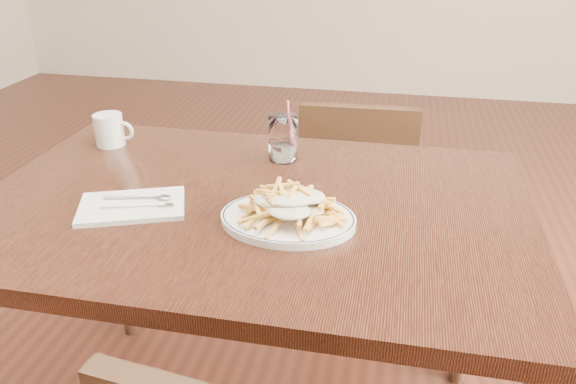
% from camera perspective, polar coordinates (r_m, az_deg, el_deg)
% --- Properties ---
extents(table, '(1.20, 0.80, 0.75)m').
position_cam_1_polar(table, '(1.27, -3.64, -3.97)').
color(table, black).
rests_on(table, ground).
extents(chair_far, '(0.38, 0.38, 0.80)m').
position_cam_1_polar(chair_far, '(1.93, 6.91, -0.39)').
color(chair_far, black).
rests_on(chair_far, ground).
extents(fries_plate, '(0.31, 0.28, 0.02)m').
position_cam_1_polar(fries_plate, '(1.13, -0.00, -2.74)').
color(fries_plate, white).
rests_on(fries_plate, table).
extents(loaded_fries, '(0.21, 0.16, 0.06)m').
position_cam_1_polar(loaded_fries, '(1.11, -0.00, -0.91)').
color(loaded_fries, gold).
rests_on(loaded_fries, fries_plate).
extents(napkin, '(0.25, 0.21, 0.01)m').
position_cam_1_polar(napkin, '(1.24, -15.58, -1.39)').
color(napkin, silver).
rests_on(napkin, table).
extents(cutlery, '(0.17, 0.10, 0.01)m').
position_cam_1_polar(cutlery, '(1.24, -15.53, -0.95)').
color(cutlery, silver).
rests_on(cutlery, napkin).
extents(water_glass, '(0.07, 0.07, 0.16)m').
position_cam_1_polar(water_glass, '(1.42, -0.51, 5.23)').
color(water_glass, white).
rests_on(water_glass, table).
extents(coffee_mug, '(0.11, 0.08, 0.09)m').
position_cam_1_polar(coffee_mug, '(1.59, -17.64, 6.03)').
color(coffee_mug, white).
rests_on(coffee_mug, table).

